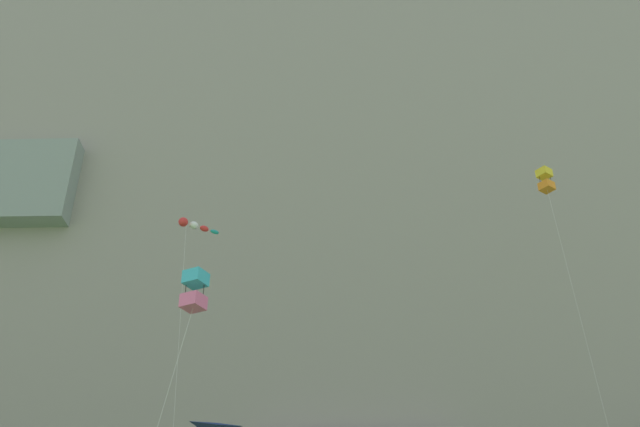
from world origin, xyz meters
TOP-DOWN VIEW (x-y plane):
  - cliff_face at (-0.01, 60.15)m, footprint 180.00×30.47m
  - kite_box_upper_mid at (12.72, 38.94)m, footprint 1.12×4.59m
  - kite_box_upper_left at (-6.29, 23.56)m, footprint 2.60×2.43m
  - kite_windsock_low_right at (-9.62, 36.34)m, footprint 2.38×4.46m

SIDE VIEW (x-z plane):
  - kite_box_upper_left at x=-6.29m, z-range 7.14..23.00m
  - kite_windsock_low_right at x=-9.62m, z-range 12.43..38.16m
  - kite_box_upper_mid at x=12.72m, z-range 14.50..45.32m
  - cliff_face at x=-0.01m, z-range -0.06..79.67m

